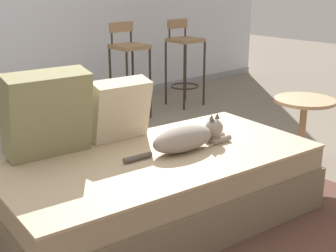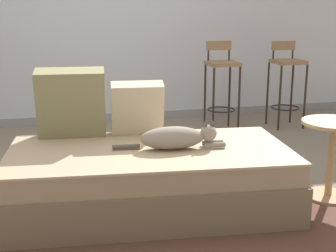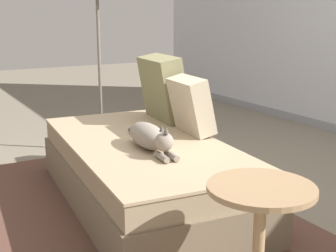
% 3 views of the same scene
% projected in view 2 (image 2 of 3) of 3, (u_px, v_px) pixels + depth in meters
% --- Properties ---
extents(ground_plane, '(16.00, 16.00, 0.00)m').
position_uv_depth(ground_plane, '(140.00, 187.00, 3.56)').
color(ground_plane, slate).
rests_on(ground_plane, ground).
extents(wall_back_panel, '(8.00, 0.10, 2.60)m').
position_uv_depth(wall_back_panel, '(103.00, 10.00, 5.36)').
color(wall_back_panel, silver).
rests_on(wall_back_panel, ground).
extents(wall_baseboard_trim, '(8.00, 0.02, 0.09)m').
position_uv_depth(wall_baseboard_trim, '(107.00, 117.00, 5.61)').
color(wall_baseboard_trim, gray).
rests_on(wall_baseboard_trim, ground).
extents(area_rug, '(2.57, 2.04, 0.01)m').
position_uv_depth(area_rug, '(160.00, 227.00, 2.90)').
color(area_rug, brown).
rests_on(area_rug, ground).
extents(couch, '(1.95, 1.11, 0.42)m').
position_uv_depth(couch, '(150.00, 178.00, 3.13)').
color(couch, '#766750').
rests_on(couch, ground).
extents(throw_pillow_corner, '(0.50, 0.29, 0.50)m').
position_uv_depth(throw_pillow_corner, '(71.00, 103.00, 3.30)').
color(throw_pillow_corner, '#847F56').
rests_on(throw_pillow_corner, couch).
extents(throw_pillow_middle, '(0.39, 0.25, 0.39)m').
position_uv_depth(throw_pillow_middle, '(137.00, 108.00, 3.38)').
color(throw_pillow_middle, beige).
rests_on(throw_pillow_middle, couch).
extents(cat, '(0.74, 0.21, 0.19)m').
position_uv_depth(cat, '(177.00, 138.00, 3.06)').
color(cat, gray).
rests_on(cat, couch).
extents(bar_stool_near_window, '(0.32, 0.32, 0.97)m').
position_uv_depth(bar_stool_near_window, '(222.00, 78.00, 5.08)').
color(bar_stool_near_window, '#2D2319').
rests_on(bar_stool_near_window, ground).
extents(bar_stool_by_doorway, '(0.33, 0.33, 0.96)m').
position_uv_depth(bar_stool_by_doorway, '(286.00, 77.00, 5.26)').
color(bar_stool_by_doorway, '#2D2319').
rests_on(bar_stool_by_doorway, ground).
extents(side_table, '(0.44, 0.44, 0.56)m').
position_uv_depth(side_table, '(332.00, 148.00, 3.27)').
color(side_table, tan).
rests_on(side_table, ground).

